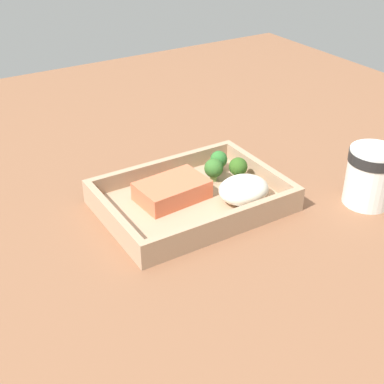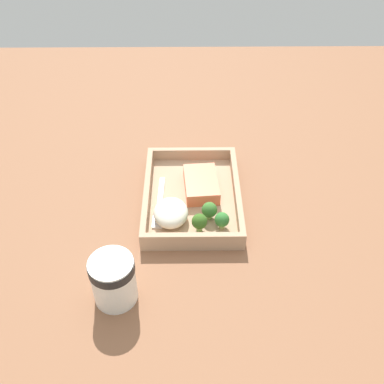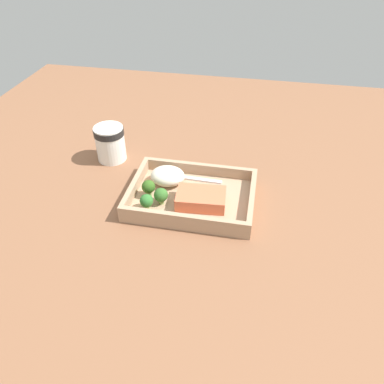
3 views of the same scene
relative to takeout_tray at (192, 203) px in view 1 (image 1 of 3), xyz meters
The scene contains 10 objects.
ground_plane 1.60cm from the takeout_tray, ahead, with size 160.00×160.00×2.00cm, color brown.
takeout_tray is the anchor object (origin of this frame).
tray_rim 2.05cm from the takeout_tray, ahead, with size 28.95×20.90×2.91cm.
salmon_fillet 3.88cm from the takeout_tray, 140.30° to the left, with size 11.14×7.23×3.09cm, color #E96E48.
mashed_potatoes 8.67cm from the takeout_tray, 32.58° to the right, with size 8.43×7.18×4.08cm, color silver.
broccoli_floret_1 10.64cm from the takeout_tray, ahead, with size 3.19×3.19×4.24cm.
broccoli_floret_2 7.96cm from the takeout_tray, 28.53° to the left, with size 3.27×3.27×4.03cm.
broccoli_floret_3 11.34cm from the takeout_tray, 33.05° to the left, with size 3.05×3.05×3.78cm.
fork 7.60cm from the takeout_tray, 68.93° to the right, with size 15.84×2.31×0.44cm.
paper_cup 29.12cm from the takeout_tray, 28.96° to the right, with size 8.00×8.00×9.66cm.
Camera 1 is at (-38.52, -62.64, 46.74)cm, focal length 50.00 mm.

